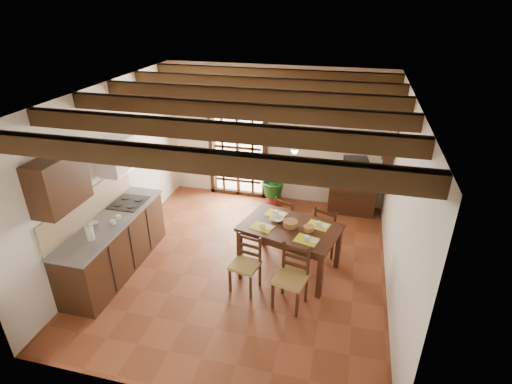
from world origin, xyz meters
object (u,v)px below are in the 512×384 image
(sideboard, at_px, (352,195))
(pendant_lamp, at_px, (295,145))
(chair_near_left, at_px, (245,273))
(chair_near_right, at_px, (290,288))
(chair_far_right, at_px, (327,237))
(chair_far_left, at_px, (288,227))
(dining_table, at_px, (290,232))
(crt_tv, at_px, (355,168))
(potted_plant, at_px, (275,179))
(kitchen_counter, at_px, (114,244))

(sideboard, xyz_separation_m, pendant_lamp, (-0.91, -2.06, 1.69))
(sideboard, bearing_deg, chair_near_left, -116.71)
(chair_near_right, xyz_separation_m, sideboard, (0.76, 2.98, 0.09))
(chair_near_right, xyz_separation_m, chair_far_right, (0.39, 1.45, -0.01))
(chair_near_right, height_order, chair_far_left, chair_near_right)
(chair_near_right, distance_m, pendant_lamp, 2.02)
(chair_far_left, bearing_deg, pendant_lamp, 126.93)
(chair_near_right, xyz_separation_m, chair_far_left, (-0.32, 1.64, -0.02))
(dining_table, relative_size, chair_far_left, 1.90)
(chair_far_left, xyz_separation_m, crt_tv, (1.07, 1.33, 0.69))
(chair_far_right, distance_m, potted_plant, 1.95)
(crt_tv, bearing_deg, chair_near_left, -125.91)
(chair_far_right, bearing_deg, chair_near_right, 95.48)
(chair_near_left, relative_size, pendant_lamp, 1.01)
(chair_near_right, distance_m, chair_far_left, 1.67)
(chair_near_right, distance_m, chair_far_right, 1.50)
(sideboard, bearing_deg, potted_plant, -177.91)
(chair_far_right, bearing_deg, kitchen_counter, 42.47)
(crt_tv, relative_size, potted_plant, 0.25)
(chair_far_right, relative_size, potted_plant, 0.44)
(dining_table, xyz_separation_m, sideboard, (0.91, 2.16, -0.31))
(kitchen_counter, bearing_deg, chair_far_left, 30.55)
(sideboard, relative_size, crt_tv, 1.79)
(chair_near_left, bearing_deg, pendant_lamp, 64.20)
(kitchen_counter, xyz_separation_m, dining_table, (2.68, 0.67, 0.22))
(dining_table, xyz_separation_m, chair_near_right, (0.16, -0.82, -0.40))
(chair_far_left, bearing_deg, sideboard, -104.32)
(dining_table, height_order, pendant_lamp, pendant_lamp)
(kitchen_counter, relative_size, chair_near_left, 2.63)
(kitchen_counter, xyz_separation_m, chair_near_left, (2.13, 0.04, -0.20))
(kitchen_counter, xyz_separation_m, chair_near_right, (2.84, -0.15, -0.18))
(chair_near_right, bearing_deg, chair_near_left, 178.62)
(chair_far_left, relative_size, sideboard, 0.97)
(chair_far_left, bearing_deg, dining_table, 125.45)
(dining_table, height_order, crt_tv, crt_tv)
(chair_near_left, xyz_separation_m, crt_tv, (1.47, 2.78, 0.69))
(chair_near_right, relative_size, potted_plant, 0.46)
(kitchen_counter, height_order, pendant_lamp, pendant_lamp)
(dining_table, relative_size, potted_plant, 0.82)
(dining_table, height_order, potted_plant, potted_plant)
(chair_far_right, bearing_deg, dining_table, 69.50)
(dining_table, distance_m, potted_plant, 2.23)
(kitchen_counter, height_order, chair_near_right, kitchen_counter)
(dining_table, bearing_deg, kitchen_counter, -150.86)
(chair_near_left, relative_size, potted_plant, 0.42)
(dining_table, bearing_deg, potted_plant, 122.59)
(chair_far_right, relative_size, crt_tv, 1.76)
(chair_near_right, xyz_separation_m, potted_plant, (-0.83, 2.95, 0.28))
(kitchen_counter, bearing_deg, pendant_lamp, 15.98)
(chair_far_right, relative_size, pendant_lamp, 1.05)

